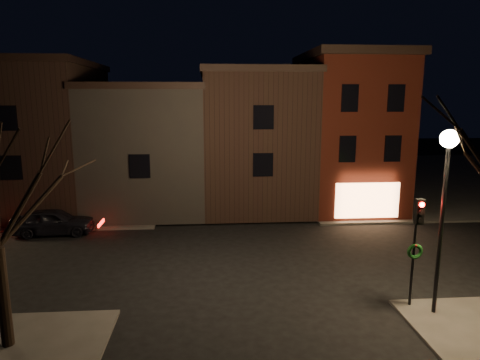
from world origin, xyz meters
The scene contains 10 objects.
ground centered at (0.00, 0.00, 0.00)m, with size 120.00×120.00×0.00m, color black.
sidewalk_far_right centered at (20.00, 20.00, 0.06)m, with size 30.00×30.00×0.12m, color #2D2B28.
sidewalk_far_left centered at (-20.00, 20.00, 0.06)m, with size 30.00×30.00×0.12m, color #2D2B28.
corner_building centered at (8.00, 9.47, 5.40)m, with size 6.50×8.50×10.50m.
row_building_a centered at (1.50, 10.50, 4.83)m, with size 7.30×10.30×9.40m.
row_building_b centered at (-5.75, 10.50, 4.33)m, with size 7.80×10.30×8.40m.
row_building_c centered at (-13.00, 10.50, 5.08)m, with size 7.30×10.30×9.90m.
street_lamp_near centered at (6.20, -6.00, 5.18)m, with size 0.60×0.60×6.48m.
traffic_signal centered at (5.60, -5.51, 2.81)m, with size 0.58×0.38×4.05m.
parked_car_a centered at (-10.54, 4.50, 0.75)m, with size 1.77×4.41×1.50m, color black.
Camera 1 is at (-1.74, -19.53, 7.62)m, focal length 32.00 mm.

